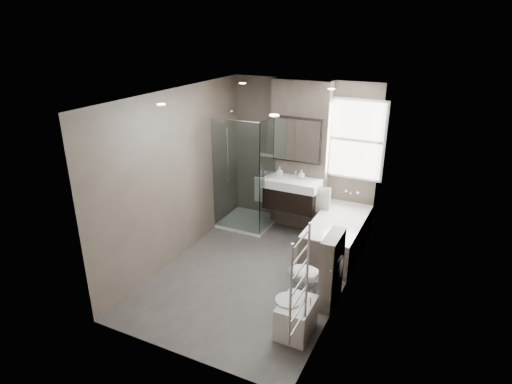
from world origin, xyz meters
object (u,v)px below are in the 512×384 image
Objects in this scene: vanity at (292,193)px; toilet at (312,277)px; bathtub at (338,234)px; bidet at (296,317)px.

vanity is 2.02m from toilet.
bathtub is 1.40m from toilet.
vanity is at bearing 112.77° from bidet.
vanity is at bearing -144.85° from toilet.
toilet is at bearing -88.16° from bathtub.
toilet is 1.30× the size of bidet.
vanity reaches higher than bidet.
vanity is 1.36× the size of toilet.
vanity is 1.07m from bathtub.
bathtub is 2.28× the size of toilet.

